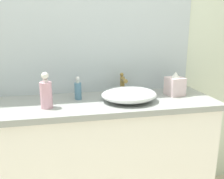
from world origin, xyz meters
TOP-DOWN VIEW (x-y plane):
  - bathroom_wall_rear at (0.00, 0.73)m, footprint 6.00×0.06m
  - vanity_counter at (0.04, 0.44)m, footprint 1.64×0.50m
  - wall_mirror_panel at (0.04, 0.69)m, footprint 1.55×0.01m
  - sink_basin at (0.26, 0.40)m, footprint 0.37×0.31m
  - faucet at (0.26, 0.57)m, footprint 0.03×0.13m
  - soap_dispenser at (-0.26, 0.37)m, footprint 0.07×0.07m
  - lotion_bottle at (-0.06, 0.51)m, footprint 0.05×0.05m
  - tissue_box at (0.63, 0.48)m, footprint 0.13×0.13m

SIDE VIEW (x-z plane):
  - vanity_counter at x=0.04m, z-range 0.00..0.90m
  - sink_basin at x=0.26m, z-range 0.90..0.99m
  - lotion_bottle at x=-0.06m, z-range 0.88..1.04m
  - tissue_box at x=0.63m, z-range 0.89..1.06m
  - faucet at x=0.26m, z-range 0.91..1.06m
  - soap_dispenser at x=-0.26m, z-range 0.88..1.10m
  - bathroom_wall_rear at x=0.00m, z-range 0.00..2.60m
  - wall_mirror_panel at x=0.04m, z-range 0.90..2.13m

